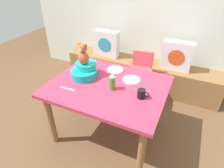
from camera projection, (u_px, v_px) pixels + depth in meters
name	position (u px, v px, depth m)	size (l,w,h in m)	color
ground_plane	(109.00, 132.00, 2.46)	(8.00, 8.00, 0.00)	brown
back_wall	(151.00, 5.00, 2.90)	(4.40, 0.10, 2.60)	silver
window_bench	(140.00, 73.00, 3.28)	(2.60, 0.44, 0.46)	olive
pillow_floral_left	(106.00, 44.00, 3.24)	(0.44, 0.15, 0.44)	silver
pillow_floral_right	(177.00, 56.00, 2.82)	(0.44, 0.15, 0.44)	silver
dining_table	(108.00, 92.00, 2.11)	(1.26, 0.99, 0.74)	#B73351
highchair	(140.00, 71.00, 2.75)	(0.34, 0.47, 0.79)	#D84C59
infant_seat_teal	(85.00, 71.00, 2.17)	(0.30, 0.33, 0.16)	#16B0AD
teddy_bear	(83.00, 54.00, 2.06)	(0.13, 0.12, 0.25)	#AA5A2E
ketchup_bottle	(112.00, 82.00, 1.94)	(0.07, 0.07, 0.18)	#4C8C33
coffee_mug	(142.00, 94.00, 1.84)	(0.12, 0.08, 0.09)	black
dinner_plate_near	(115.00, 70.00, 2.33)	(0.20, 0.20, 0.01)	white
dinner_plate_far	(132.00, 80.00, 2.13)	(0.20, 0.20, 0.01)	white
table_fork	(68.00, 89.00, 1.99)	(0.02, 0.17, 0.01)	silver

